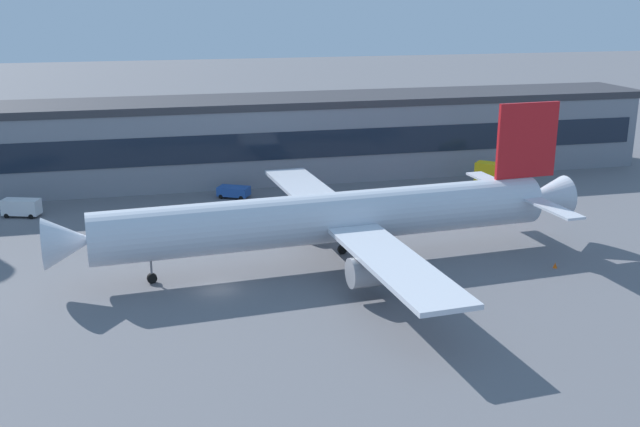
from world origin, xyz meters
The scene contains 7 objects.
ground_plane centered at (0.00, 0.00, 0.00)m, with size 600.00×600.00×0.00m, color slate.
terminal_building centered at (0.00, 49.40, 6.93)m, with size 165.59×15.15×13.81m.
airliner centered at (14.46, 5.11, 5.62)m, with size 63.70×54.58×17.93m.
crew_van centered at (-24.42, 34.11, 1.46)m, with size 5.63×3.77×2.55m.
catering_truck centered at (49.36, 32.59, 2.29)m, with size 7.05×6.80×4.15m.
pushback_tractor centered at (6.43, 37.26, 1.05)m, with size 5.46×4.59×1.75m.
traffic_cone_0 centered at (38.87, -2.73, 0.33)m, with size 0.53×0.53×0.66m, color #F2590C.
Camera 1 is at (-6.85, -74.66, 30.51)m, focal length 41.51 mm.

